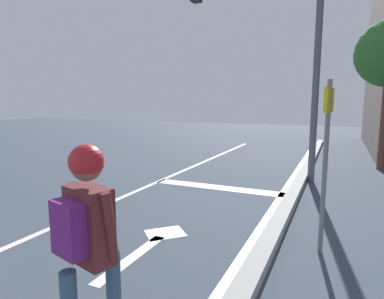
# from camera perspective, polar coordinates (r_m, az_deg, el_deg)

# --- Properties ---
(lane_line_center) EXTENTS (0.12, 20.00, 0.01)m
(lane_line_center) POSITION_cam_1_polar(r_m,az_deg,el_deg) (6.49, -14.73, -9.24)
(lane_line_center) COLOR silver
(lane_line_center) RESTS_ON ground
(lane_line_curbside) EXTENTS (0.12, 20.00, 0.01)m
(lane_line_curbside) POSITION_cam_1_polar(r_m,az_deg,el_deg) (5.23, 11.94, -13.48)
(lane_line_curbside) COLOR silver
(lane_line_curbside) RESTS_ON ground
(stop_bar) EXTENTS (3.10, 0.40, 0.01)m
(stop_bar) POSITION_cam_1_polar(r_m,az_deg,el_deg) (7.44, 4.79, -6.72)
(stop_bar) COLOR silver
(stop_bar) RESTS_ON ground
(lane_arrow_stem) EXTENTS (0.16, 1.40, 0.01)m
(lane_arrow_stem) POSITION_cam_1_polar(r_m,az_deg,el_deg) (4.32, -10.58, -18.31)
(lane_arrow_stem) COLOR silver
(lane_arrow_stem) RESTS_ON ground
(lane_arrow_head) EXTENTS (0.71, 0.71, 0.01)m
(lane_arrow_head) POSITION_cam_1_polar(r_m,az_deg,el_deg) (4.97, -4.76, -14.51)
(lane_arrow_head) COLOR silver
(lane_arrow_head) RESTS_ON ground
(curb_strip) EXTENTS (0.24, 24.00, 0.14)m
(curb_strip) POSITION_cam_1_polar(r_m,az_deg,el_deg) (5.17, 14.74, -13.07)
(curb_strip) COLOR #9E9F9A
(curb_strip) RESTS_ON ground
(skater) EXTENTS (0.43, 0.60, 1.57)m
(skater) POSITION_cam_1_polar(r_m,az_deg,el_deg) (2.35, -18.07, -13.53)
(skater) COLOR #33546E
(skater) RESTS_ON skateboard
(traffic_signal_mast) EXTENTS (4.22, 0.34, 5.62)m
(traffic_signal_mast) POSITION_cam_1_polar(r_m,az_deg,el_deg) (8.72, 13.34, 22.28)
(traffic_signal_mast) COLOR #505661
(traffic_signal_mast) RESTS_ON ground
(street_sign_post) EXTENTS (0.10, 0.44, 2.21)m
(street_sign_post) POSITION_cam_1_polar(r_m,az_deg,el_deg) (4.32, 22.71, 1.24)
(street_sign_post) COLOR slate
(street_sign_post) RESTS_ON ground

